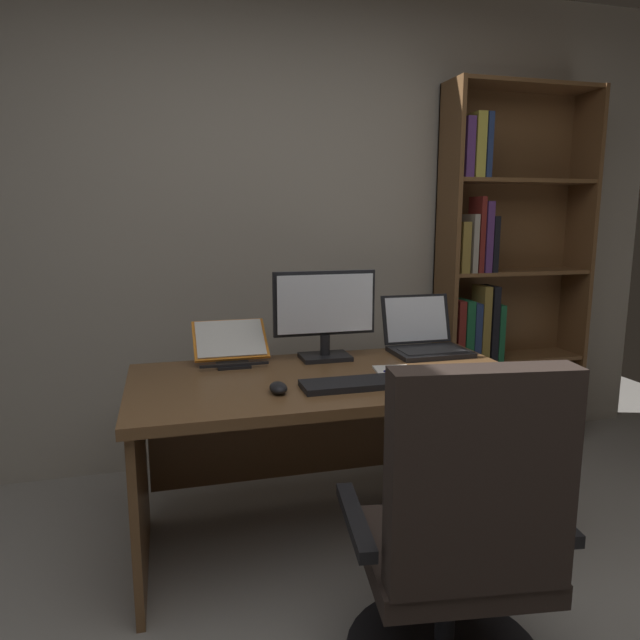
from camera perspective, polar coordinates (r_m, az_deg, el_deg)
wall_back at (r=3.21m, az=-4.02°, el=9.01°), size 4.64×0.12×2.58m
desk at (r=2.46m, az=0.39°, el=-9.48°), size 1.58×0.80×0.73m
bookshelf at (r=3.50m, az=16.97°, el=3.40°), size 0.90×0.26×2.08m
office_chair at (r=1.78m, az=13.61°, el=-21.90°), size 0.66×0.60×1.00m
monitor at (r=2.56m, az=0.48°, el=0.47°), size 0.47×0.16×0.40m
laptop at (r=2.77m, az=10.41°, el=-2.00°), size 0.35×0.33×0.26m
keyboard at (r=2.19m, az=3.63°, el=-6.33°), size 0.42×0.15×0.02m
computer_mouse at (r=2.11m, az=-4.15°, el=-6.72°), size 0.06×0.10×0.04m
reading_stand_with_book at (r=2.56m, az=-8.85°, el=-2.27°), size 0.32×0.26×0.17m
open_binder at (r=2.31m, az=13.94°, el=-5.73°), size 0.52×0.33×0.02m
notepad at (r=2.38m, az=7.48°, el=-5.20°), size 0.18×0.23×0.01m
pen at (r=2.38m, az=7.93°, el=-4.95°), size 0.14×0.01×0.01m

